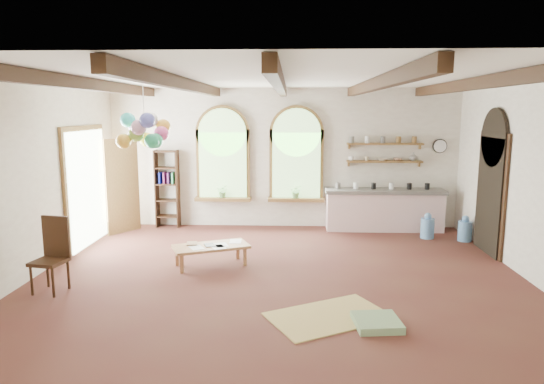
# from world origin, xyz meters

# --- Properties ---
(floor) EXTENTS (8.00, 8.00, 0.00)m
(floor) POSITION_xyz_m (0.00, 0.00, 0.00)
(floor) COLOR #532D22
(floor) RESTS_ON ground
(ceiling_beams) EXTENTS (6.20, 6.80, 0.18)m
(ceiling_beams) POSITION_xyz_m (0.00, 0.00, 3.10)
(ceiling_beams) COLOR black
(ceiling_beams) RESTS_ON ceiling
(window_left) EXTENTS (1.30, 0.28, 2.20)m
(window_left) POSITION_xyz_m (-1.40, 3.43, 1.63)
(window_left) COLOR brown
(window_left) RESTS_ON floor
(window_right) EXTENTS (1.30, 0.28, 2.20)m
(window_right) POSITION_xyz_m (0.30, 3.43, 1.63)
(window_right) COLOR brown
(window_right) RESTS_ON floor
(left_doorway) EXTENTS (0.10, 1.90, 2.50)m
(left_doorway) POSITION_xyz_m (-3.95, 1.80, 1.15)
(left_doorway) COLOR brown
(left_doorway) RESTS_ON floor
(right_doorway) EXTENTS (0.10, 1.30, 2.40)m
(right_doorway) POSITION_xyz_m (3.95, 1.50, 1.10)
(right_doorway) COLOR black
(right_doorway) RESTS_ON floor
(kitchen_counter) EXTENTS (2.68, 0.62, 0.94)m
(kitchen_counter) POSITION_xyz_m (2.30, 3.20, 0.48)
(kitchen_counter) COLOR beige
(kitchen_counter) RESTS_ON floor
(wall_shelf_lower) EXTENTS (1.70, 0.24, 0.04)m
(wall_shelf_lower) POSITION_xyz_m (2.30, 3.38, 1.55)
(wall_shelf_lower) COLOR brown
(wall_shelf_lower) RESTS_ON wall_back
(wall_shelf_upper) EXTENTS (1.70, 0.24, 0.04)m
(wall_shelf_upper) POSITION_xyz_m (2.30, 3.38, 1.95)
(wall_shelf_upper) COLOR brown
(wall_shelf_upper) RESTS_ON wall_back
(wall_clock) EXTENTS (0.32, 0.04, 0.32)m
(wall_clock) POSITION_xyz_m (3.55, 3.45, 1.90)
(wall_clock) COLOR black
(wall_clock) RESTS_ON wall_back
(bookshelf) EXTENTS (0.53, 0.32, 1.80)m
(bookshelf) POSITION_xyz_m (-2.70, 3.32, 0.90)
(bookshelf) COLOR black
(bookshelf) RESTS_ON floor
(coffee_table) EXTENTS (1.42, 1.06, 0.37)m
(coffee_table) POSITION_xyz_m (-1.21, 0.45, 0.33)
(coffee_table) COLOR #A26E4A
(coffee_table) RESTS_ON floor
(side_chair) EXTENTS (0.52, 0.52, 1.13)m
(side_chair) POSITION_xyz_m (-3.41, -0.87, 0.32)
(side_chair) COLOR black
(side_chair) RESTS_ON floor
(floor_mat) EXTENTS (1.81, 1.58, 0.02)m
(floor_mat) POSITION_xyz_m (0.70, -1.62, 0.01)
(floor_mat) COLOR tan
(floor_mat) RESTS_ON floor
(floor_cushion) EXTENTS (0.62, 0.62, 0.10)m
(floor_cushion) POSITION_xyz_m (1.29, -1.88, 0.05)
(floor_cushion) COLOR gray
(floor_cushion) RESTS_ON floor
(water_jug_a) EXTENTS (0.28, 0.28, 0.55)m
(water_jug_a) POSITION_xyz_m (3.10, 2.50, 0.24)
(water_jug_a) COLOR #5C90C6
(water_jug_a) RESTS_ON floor
(water_jug_b) EXTENTS (0.28, 0.28, 0.54)m
(water_jug_b) POSITION_xyz_m (3.82, 2.30, 0.23)
(water_jug_b) COLOR #5C90C6
(water_jug_b) RESTS_ON floor
(balloon_cluster) EXTENTS (0.85, 0.90, 1.16)m
(balloon_cluster) POSITION_xyz_m (-2.41, 0.80, 2.34)
(balloon_cluster) COLOR silver
(balloon_cluster) RESTS_ON floor
(table_book) EXTENTS (0.22, 0.29, 0.02)m
(table_book) POSITION_xyz_m (-1.64, 0.49, 0.38)
(table_book) COLOR olive
(table_book) RESTS_ON coffee_table
(tablet) EXTENTS (0.24, 0.28, 0.01)m
(tablet) POSITION_xyz_m (-1.23, 0.44, 0.37)
(tablet) COLOR black
(tablet) RESTS_ON coffee_table
(potted_plant_left) EXTENTS (0.27, 0.23, 0.30)m
(potted_plant_left) POSITION_xyz_m (-1.40, 3.32, 0.85)
(potted_plant_left) COLOR #598C4C
(potted_plant_left) RESTS_ON window_left
(potted_plant_right) EXTENTS (0.27, 0.23, 0.30)m
(potted_plant_right) POSITION_xyz_m (0.30, 3.32, 0.85)
(potted_plant_right) COLOR #598C4C
(potted_plant_right) RESTS_ON window_right
(shelf_cup_a) EXTENTS (0.12, 0.10, 0.10)m
(shelf_cup_a) POSITION_xyz_m (1.55, 3.38, 1.62)
(shelf_cup_a) COLOR white
(shelf_cup_a) RESTS_ON wall_shelf_lower
(shelf_cup_b) EXTENTS (0.10, 0.10, 0.09)m
(shelf_cup_b) POSITION_xyz_m (1.90, 3.38, 1.62)
(shelf_cup_b) COLOR beige
(shelf_cup_b) RESTS_ON wall_shelf_lower
(shelf_bowl_a) EXTENTS (0.22, 0.22, 0.05)m
(shelf_bowl_a) POSITION_xyz_m (2.25, 3.38, 1.60)
(shelf_bowl_a) COLOR beige
(shelf_bowl_a) RESTS_ON wall_shelf_lower
(shelf_bowl_b) EXTENTS (0.20, 0.20, 0.06)m
(shelf_bowl_b) POSITION_xyz_m (2.60, 3.38, 1.60)
(shelf_bowl_b) COLOR #8C664C
(shelf_bowl_b) RESTS_ON wall_shelf_lower
(shelf_vase) EXTENTS (0.18, 0.18, 0.19)m
(shelf_vase) POSITION_xyz_m (2.95, 3.38, 1.67)
(shelf_vase) COLOR slate
(shelf_vase) RESTS_ON wall_shelf_lower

